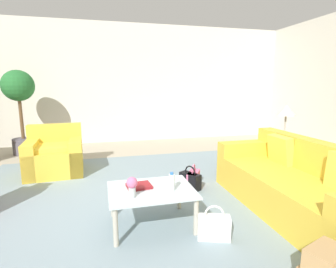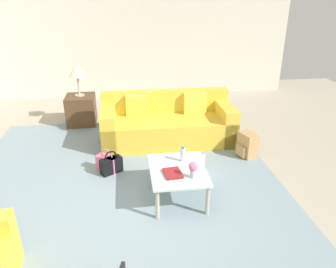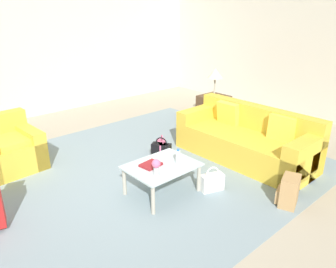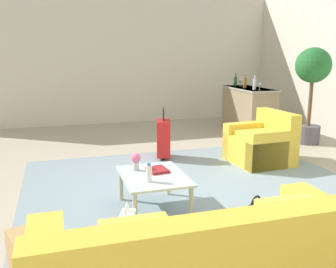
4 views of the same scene
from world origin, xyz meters
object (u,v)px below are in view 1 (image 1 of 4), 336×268
table_lamp (286,111)px  handbag_black (190,181)px  armchair (55,156)px  handbag_pink (193,179)px  water_bottle (172,182)px  coffee_table_book (139,186)px  couch (299,187)px  flower_vase (132,185)px  coffee_table (151,194)px  side_table (283,151)px  handbag_white (214,227)px  potted_ficus (19,98)px

table_lamp → handbag_black: size_ratio=1.65×
armchair → table_lamp: table_lamp is taller
table_lamp → handbag_pink: size_ratio=1.65×
water_bottle → coffee_table_book: bearing=150.6°
table_lamp → couch: bearing=-122.2°
couch → flower_vase: (-2.01, -0.05, 0.24)m
coffee_table_book → water_bottle: bearing=-36.0°
couch → coffee_table: (-1.79, 0.10, 0.06)m
coffee_table_book → flower_vase: 0.27m
handbag_black → table_lamp: bearing=17.1°
flower_vase → side_table: size_ratio=0.35×
handbag_pink → handbag_black: bearing=-140.2°
coffee_table → handbag_black: bearing=49.4°
coffee_table → armchair: bearing=121.1°
side_table → handbag_black: side_table is taller
handbag_white → flower_vase: bearing=161.5°
flower_vase → armchair: bearing=115.1°
water_bottle → table_lamp: 3.10m
water_bottle → handbag_pink: water_bottle is taller
couch → water_bottle: size_ratio=11.12×
coffee_table_book → table_lamp: size_ratio=0.43×
table_lamp → coffee_table_book: bearing=-154.1°
coffee_table → handbag_black: (0.74, 0.87, -0.24)m
handbag_white → side_table: bearing=40.4°
handbag_black → potted_ficus: size_ratio=0.19×
coffee_table → handbag_white: coffee_table is taller
coffee_table → handbag_white: bearing=-36.4°
couch → water_bottle: bearing=-180.0°
coffee_table → coffee_table_book: (-0.12, 0.08, 0.07)m
side_table → armchair: bearing=170.8°
couch → handbag_white: 1.29m
couch → handbag_white: (-1.24, -0.31, -0.17)m
armchair → handbag_pink: 2.46m
water_bottle → table_lamp: table_lamp is taller
flower_vase → handbag_black: bearing=46.6°
coffee_table → potted_ficus: 4.39m
flower_vase → potted_ficus: bearing=117.2°
coffee_table → table_lamp: table_lamp is taller
side_table → handbag_white: side_table is taller
table_lamp → handbag_black: bearing=-162.9°
side_table → handbag_black: bearing=-162.9°
water_bottle → handbag_pink: 1.26m
flower_vase → handbag_black: size_ratio=0.57×
coffee_table → potted_ficus: potted_ficus is taller
flower_vase → handbag_pink: flower_vase is taller
armchair → table_lamp: 4.23m
coffee_table → handbag_pink: (0.81, 0.93, -0.24)m
coffee_table_book → side_table: (2.92, 1.42, -0.14)m
coffee_table → water_bottle: bearing=-26.6°
armchair → coffee_table: (1.30, -2.16, 0.07)m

